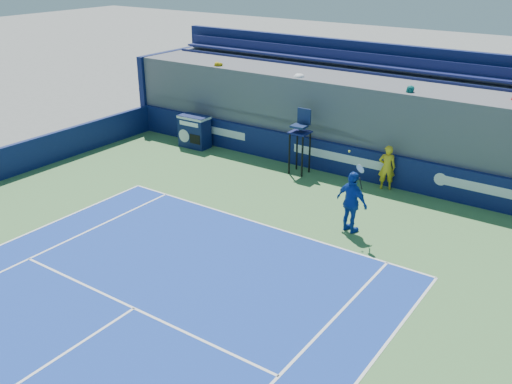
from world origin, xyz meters
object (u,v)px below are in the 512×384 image
Objects in this scene: umpire_chair at (301,135)px; tennis_player at (352,202)px; ball_person at (387,167)px; match_clock at (194,131)px.

tennis_player is at bearing -41.43° from umpire_chair.
ball_person is 1.16× the size of match_clock.
umpire_chair is (-3.33, -0.39, 0.70)m from ball_person.
umpire_chair is at bearing 138.57° from tennis_player.
ball_person is 3.43m from umpire_chair.
match_clock is at bearing 159.40° from tennis_player.
umpire_chair is 0.96× the size of tennis_player.
match_clock is at bearing -21.96° from ball_person.
tennis_player reaches higher than umpire_chair.
ball_person is at bearing 2.10° from match_clock.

